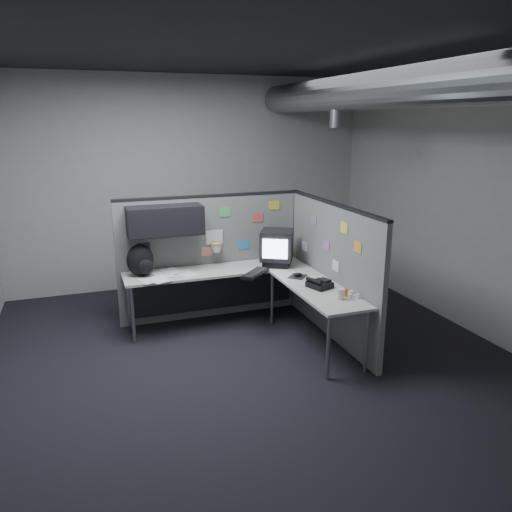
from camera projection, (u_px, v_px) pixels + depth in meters
name	position (u px, v px, depth m)	size (l,w,h in m)	color
room	(299.00, 164.00, 5.22)	(5.62, 5.62, 3.22)	black
partition_back	(200.00, 245.00, 6.36)	(2.44, 0.42, 1.63)	slate
partition_right	(331.00, 270.00, 5.93)	(0.07, 2.23, 1.63)	slate
desk	(243.00, 283.00, 6.11)	(2.31, 2.11, 0.73)	beige
monitor	(277.00, 247.00, 6.40)	(0.54, 0.54, 0.45)	black
keyboard	(255.00, 273.00, 6.03)	(0.45, 0.45, 0.04)	black
mouse	(298.00, 275.00, 5.96)	(0.29, 0.29, 0.05)	black
phone	(319.00, 284.00, 5.57)	(0.29, 0.30, 0.11)	black
bottles	(350.00, 294.00, 5.26)	(0.14, 0.16, 0.08)	silver
cup	(340.00, 294.00, 5.21)	(0.08, 0.08, 0.11)	beige
papers	(166.00, 276.00, 5.99)	(0.76, 0.64, 0.01)	white
backpack	(141.00, 261.00, 5.95)	(0.33, 0.29, 0.39)	black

